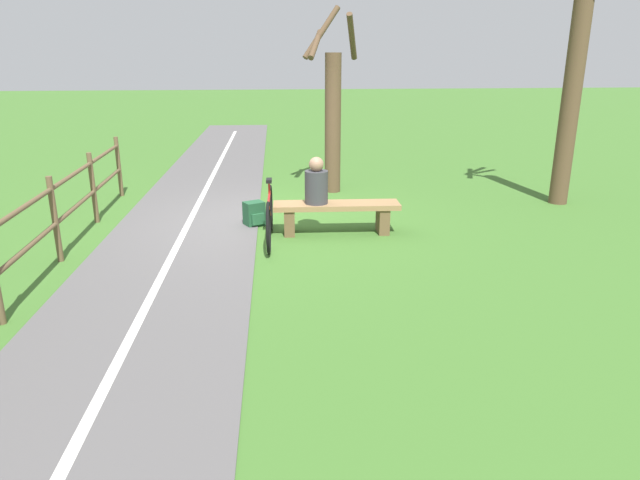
% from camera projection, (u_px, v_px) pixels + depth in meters
% --- Properties ---
extents(ground_plane, '(80.00, 80.00, 0.00)m').
position_uv_depth(ground_plane, '(264.00, 221.00, 9.50)').
color(ground_plane, '#3D6B28').
extents(paved_path, '(3.18, 36.05, 0.02)m').
position_uv_depth(paved_path, '(132.00, 336.00, 5.58)').
color(paved_path, '#565454').
rests_on(paved_path, ground_plane).
extents(path_centre_line, '(0.89, 31.99, 0.00)m').
position_uv_depth(path_centre_line, '(131.00, 335.00, 5.58)').
color(path_centre_line, silver).
rests_on(path_centre_line, paved_path).
extents(bench, '(1.96, 0.54, 0.48)m').
position_uv_depth(bench, '(336.00, 212.00, 8.76)').
color(bench, '#937047').
rests_on(bench, ground_plane).
extents(person_seated, '(0.37, 0.37, 0.71)m').
position_uv_depth(person_seated, '(316.00, 184.00, 8.61)').
color(person_seated, '#38383D').
rests_on(person_seated, bench).
extents(bicycle, '(0.13, 1.79, 0.92)m').
position_uv_depth(bicycle, '(270.00, 216.00, 8.33)').
color(bicycle, black).
rests_on(bicycle, ground_plane).
extents(backpack, '(0.38, 0.36, 0.39)m').
position_uv_depth(backpack, '(254.00, 214.00, 9.20)').
color(backpack, '#1E4C2D').
rests_on(backpack, ground_plane).
extents(fence_roadside, '(0.19, 9.56, 1.16)m').
position_uv_depth(fence_roadside, '(27.00, 233.00, 6.54)').
color(fence_roadside, brown).
rests_on(fence_roadside, ground_plane).
extents(tree_far_left, '(1.15, 0.96, 4.88)m').
position_uv_depth(tree_far_left, '(572.00, 80.00, 10.03)').
color(tree_far_left, brown).
rests_on(tree_far_left, ground_plane).
extents(tree_mid_field, '(1.10, 1.10, 3.58)m').
position_uv_depth(tree_mid_field, '(332.00, 114.00, 11.15)').
color(tree_mid_field, brown).
rests_on(tree_mid_field, ground_plane).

